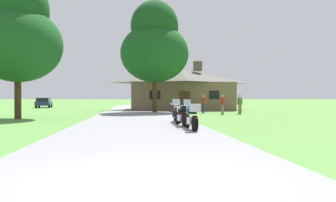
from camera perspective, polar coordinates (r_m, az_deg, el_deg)
name	(u,v)px	position (r m, az deg, el deg)	size (l,w,h in m)	color
ground_plane	(137,117)	(25.69, -5.23, -2.63)	(500.00, 500.00, 0.00)	#56893D
asphalt_driveway	(137,118)	(23.69, -5.21, -2.83)	(6.40, 80.00, 0.06)	gray
motorcycle_blue_nearest_to_camera	(192,117)	(14.54, 4.01, -2.66)	(0.66, 2.08, 1.30)	black
motorcycle_silver_second_in_row	(182,114)	(16.70, 2.31, -2.24)	(0.73, 2.08, 1.30)	black
motorcycle_silver_farthest_in_row	(178,112)	(19.08, 1.68, -1.92)	(0.76, 2.08, 1.30)	black
stone_lodge	(180,89)	(39.16, 2.09, 2.04)	(11.88, 7.47, 5.62)	brown
bystander_red_shirt_near_lodge	(203,103)	(31.13, 5.96, -0.32)	(0.35, 0.51, 1.69)	navy
bystander_olive_shirt_beside_signpost	(240,103)	(30.21, 11.96, -0.36)	(0.52, 0.33, 1.69)	#75664C
bystander_red_shirt_by_tree	(223,103)	(28.84, 9.15, -0.40)	(0.40, 0.45, 1.69)	#75664C
tree_left_near	(18,34)	(25.32, -23.93, 10.20)	(5.91, 5.91, 9.57)	#422D19
tree_by_lodge_front	(155,45)	(32.35, -2.27, 9.31)	(6.40, 6.40, 10.54)	#422D19
parked_navy_suv_far_left	(44,102)	(51.10, -20.10, -0.19)	(2.42, 4.80, 1.40)	navy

